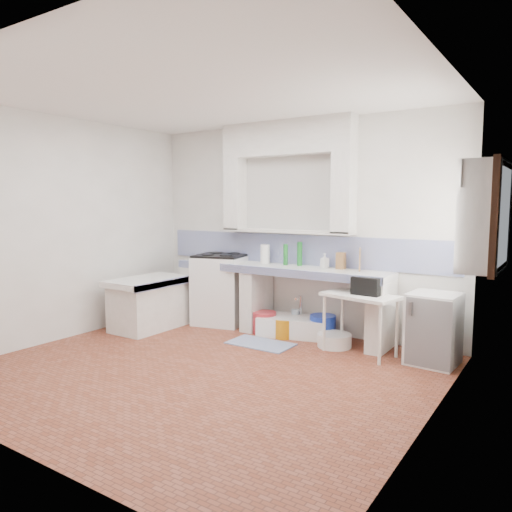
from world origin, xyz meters
The scene contains 36 objects.
floor centered at (0.00, 0.00, 0.00)m, with size 4.50×4.50×0.00m, color brown.
ceiling centered at (0.00, 0.00, 2.80)m, with size 4.50×4.50×0.00m, color white.
wall_back centered at (0.00, 2.00, 1.40)m, with size 4.50×4.50×0.00m, color white.
wall_front centered at (0.00, -2.00, 1.40)m, with size 4.50×4.50×0.00m, color white.
wall_left centered at (-2.25, 0.00, 1.40)m, with size 4.50×4.50×0.00m, color white.
wall_right centered at (2.25, 0.00, 1.40)m, with size 4.50×4.50×0.00m, color white.
alcove_mass centered at (-0.10, 1.88, 2.58)m, with size 1.90×0.25×0.45m, color white.
window_frame centered at (2.42, 1.20, 1.60)m, with size 0.35×0.86×1.06m, color #391F12.
lace_valance centered at (2.28, 1.20, 1.98)m, with size 0.01×0.84×0.24m, color white.
counter_slab centered at (-0.10, 1.70, 0.86)m, with size 3.00×0.60×0.08m, color white.
counter_lip centered at (-0.10, 1.42, 0.86)m, with size 3.00×0.04×0.10m, color navy.
counter_pier_left centered at (-1.50, 1.70, 0.41)m, with size 0.20×0.55×0.82m, color white.
counter_pier_mid centered at (-0.45, 1.70, 0.41)m, with size 0.20×0.55×0.82m, color white.
counter_pier_right centered at (1.30, 1.70, 0.41)m, with size 0.20×0.55×0.82m, color white.
peninsula_top centered at (-1.70, 0.90, 0.66)m, with size 0.70×1.10×0.08m, color white.
peninsula_base centered at (-1.70, 0.90, 0.31)m, with size 0.60×1.00×0.62m, color white.
peninsula_lip centered at (-1.37, 0.90, 0.66)m, with size 0.04×1.10×0.10m, color navy.
backsplash centered at (0.00, 1.99, 1.10)m, with size 4.27×0.03×0.40m, color navy.
stove centered at (-1.05, 1.69, 0.48)m, with size 0.68×0.66×0.97m, color white.
sink centered at (0.14, 1.70, 0.11)m, with size 0.91×0.49×0.22m, color white.
side_table centered at (1.15, 1.41, 0.35)m, with size 0.83×0.46×0.04m, color white.
fridge centered at (1.94, 1.53, 0.38)m, with size 0.50×0.50×0.77m, color white.
bucket_red centered at (-0.23, 1.56, 0.14)m, with size 0.31×0.31×0.29m, color #B02831.
bucket_orange centered at (0.09, 1.53, 0.12)m, with size 0.27×0.27×0.25m, color orange.
bucket_blue centered at (0.54, 1.73, 0.15)m, with size 0.33×0.33×0.31m, color #1B35AE.
basin_white centered at (0.80, 1.51, 0.08)m, with size 0.41×0.41×0.16m, color white.
water_bottle_a centered at (0.07, 1.82, 0.16)m, with size 0.08×0.08×0.31m, color silver.
water_bottle_b centered at (0.10, 1.83, 0.15)m, with size 0.08×0.08×0.31m, color silver.
black_bag centered at (1.22, 1.42, 0.79)m, with size 0.32×0.18×0.20m, color black.
green_bottle_a centered at (-0.06, 1.81, 1.04)m, with size 0.06×0.06×0.28m, color #186522.
green_bottle_b centered at (0.13, 1.85, 1.06)m, with size 0.07×0.07×0.32m, color #186522.
knife_block centered at (0.71, 1.85, 1.01)m, with size 0.11×0.08×0.21m, color olive.
cutting_board centered at (0.96, 1.85, 1.04)m, with size 0.02×0.20×0.27m, color olive.
paper_towel centered at (-0.39, 1.83, 1.03)m, with size 0.13×0.13×0.26m, color white.
soap_bottle centered at (0.50, 1.84, 0.99)m, with size 0.08×0.09×0.19m, color white.
rug centered at (0.00, 1.11, 0.01)m, with size 0.79×0.45×0.01m, color #405694.
Camera 1 is at (3.13, -3.75, 1.72)m, focal length 33.95 mm.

